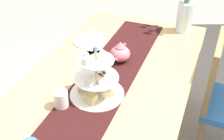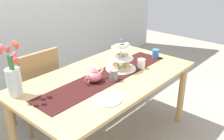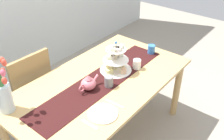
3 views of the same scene
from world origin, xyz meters
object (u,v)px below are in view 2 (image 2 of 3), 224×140
(tulip_vase, at_px, (13,76))
(dinner_plate_left, at_px, (107,99))
(mug_orange, at_px, (156,54))
(mug_white_text, at_px, (141,64))
(dining_table, at_px, (107,85))
(fork_left, at_px, (94,107))
(mug_grey, at_px, (114,75))
(knife_left, at_px, (119,93))
(teapot, at_px, (94,76))
(tiered_cake_stand, at_px, (121,60))
(chair_left, at_px, (36,86))

(tulip_vase, xyz_separation_m, dinner_plate_left, (0.42, -0.60, -0.16))
(tulip_vase, xyz_separation_m, mug_orange, (1.45, -0.39, -0.12))
(tulip_vase, relative_size, mug_white_text, 4.68)
(dining_table, xyz_separation_m, dinner_plate_left, (-0.32, -0.30, 0.10))
(dinner_plate_left, bearing_deg, mug_white_text, 13.13)
(fork_left, relative_size, mug_grey, 1.58)
(dining_table, distance_m, dinner_plate_left, 0.45)
(dining_table, bearing_deg, knife_left, -120.55)
(mug_grey, bearing_deg, fork_left, -157.13)
(teapot, relative_size, mug_grey, 2.51)
(tiered_cake_stand, xyz_separation_m, knife_left, (-0.39, -0.30, -0.10))
(chair_left, distance_m, tulip_vase, 0.70)
(chair_left, bearing_deg, mug_white_text, -50.55)
(knife_left, bearing_deg, dining_table, 59.45)
(tiered_cake_stand, bearing_deg, chair_left, 127.27)
(chair_left, xyz_separation_m, fork_left, (-0.14, -1.00, 0.23))
(tulip_vase, distance_m, mug_white_text, 1.20)
(fork_left, xyz_separation_m, mug_grey, (0.44, 0.19, 0.05))
(dinner_plate_left, bearing_deg, fork_left, 180.00)
(tiered_cake_stand, relative_size, teapot, 1.28)
(teapot, relative_size, knife_left, 1.40)
(dining_table, bearing_deg, chair_left, 114.58)
(mug_white_text, bearing_deg, tiered_cake_stand, 138.73)
(tiered_cake_stand, relative_size, tulip_vase, 0.68)
(dining_table, height_order, dinner_plate_left, dinner_plate_left)
(chair_left, relative_size, tiered_cake_stand, 2.99)
(mug_white_text, bearing_deg, dining_table, 159.79)
(teapot, bearing_deg, fork_left, -135.87)
(fork_left, bearing_deg, mug_white_text, 10.90)
(mug_white_text, distance_m, mug_orange, 0.35)
(chair_left, height_order, mug_orange, chair_left)
(fork_left, distance_m, mug_grey, 0.48)
(fork_left, xyz_separation_m, mug_white_text, (0.83, 0.16, 0.04))
(chair_left, distance_m, tiered_cake_stand, 0.94)
(chair_left, height_order, fork_left, chair_left)
(teapot, xyz_separation_m, tulip_vase, (-0.58, 0.30, 0.11))
(mug_white_text, bearing_deg, teapot, 165.62)
(dinner_plate_left, xyz_separation_m, mug_orange, (1.03, 0.21, 0.04))
(teapot, bearing_deg, knife_left, -92.77)
(knife_left, xyz_separation_m, mug_orange, (0.88, 0.21, 0.04))
(teapot, xyz_separation_m, dinner_plate_left, (-0.16, -0.30, -0.05))
(chair_left, distance_m, mug_grey, 0.90)
(teapot, height_order, fork_left, teapot)
(mug_orange, bearing_deg, mug_white_text, -171.82)
(tiered_cake_stand, bearing_deg, dinner_plate_left, -150.82)
(teapot, bearing_deg, mug_grey, -37.79)
(tiered_cake_stand, bearing_deg, mug_grey, -154.78)
(knife_left, height_order, mug_grey, mug_grey)
(teapot, distance_m, fork_left, 0.43)
(dining_table, bearing_deg, mug_orange, -6.91)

